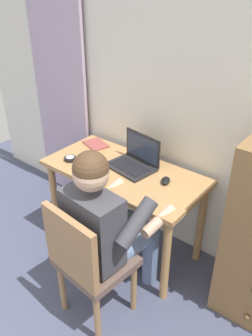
{
  "coord_description": "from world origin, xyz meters",
  "views": [
    {
      "loc": [
        0.98,
        0.15,
        2.02
      ],
      "look_at": [
        -0.29,
        1.74,
        0.82
      ],
      "focal_mm": 36.99,
      "sensor_mm": 36.0,
      "label": 1
    }
  ],
  "objects_px": {
    "person_seated": "(108,222)",
    "laptop": "(135,160)",
    "chair": "(87,260)",
    "notebook_pad": "(96,144)",
    "computer_mouse": "(166,181)",
    "desk": "(124,183)",
    "desk_clock": "(70,159)"
  },
  "relations": [
    {
      "from": "computer_mouse",
      "to": "person_seated",
      "type": "bearing_deg",
      "value": -120.55
    },
    {
      "from": "person_seated",
      "to": "notebook_pad",
      "type": "height_order",
      "value": "person_seated"
    },
    {
      "from": "desk_clock",
      "to": "laptop",
      "type": "bearing_deg",
      "value": 28.22
    },
    {
      "from": "laptop",
      "to": "chair",
      "type": "bearing_deg",
      "value": -73.36
    },
    {
      "from": "desk",
      "to": "desk_clock",
      "type": "relative_size",
      "value": 13.39
    },
    {
      "from": "desk",
      "to": "chair",
      "type": "relative_size",
      "value": 1.37
    },
    {
      "from": "computer_mouse",
      "to": "desk_clock",
      "type": "distance_m",
      "value": 0.77
    },
    {
      "from": "chair",
      "to": "notebook_pad",
      "type": "relative_size",
      "value": 4.19
    },
    {
      "from": "chair",
      "to": "desk_clock",
      "type": "relative_size",
      "value": 9.78
    },
    {
      "from": "person_seated",
      "to": "desk_clock",
      "type": "height_order",
      "value": "person_seated"
    },
    {
      "from": "desk",
      "to": "laptop",
      "type": "distance_m",
      "value": 0.19
    },
    {
      "from": "desk",
      "to": "desk_clock",
      "type": "bearing_deg",
      "value": -160.75
    },
    {
      "from": "notebook_pad",
      "to": "laptop",
      "type": "bearing_deg",
      "value": 7.92
    },
    {
      "from": "person_seated",
      "to": "notebook_pad",
      "type": "bearing_deg",
      "value": 137.39
    },
    {
      "from": "laptop",
      "to": "computer_mouse",
      "type": "relative_size",
      "value": 3.73
    },
    {
      "from": "computer_mouse",
      "to": "notebook_pad",
      "type": "relative_size",
      "value": 0.48
    },
    {
      "from": "notebook_pad",
      "to": "person_seated",
      "type": "bearing_deg",
      "value": -24.91
    },
    {
      "from": "person_seated",
      "to": "chair",
      "type": "bearing_deg",
      "value": -94.41
    },
    {
      "from": "desk",
      "to": "notebook_pad",
      "type": "xyz_separation_m",
      "value": [
        -0.44,
        0.17,
        0.12
      ]
    },
    {
      "from": "person_seated",
      "to": "desk_clock",
      "type": "bearing_deg",
      "value": 153.91
    },
    {
      "from": "chair",
      "to": "desk_clock",
      "type": "bearing_deg",
      "value": 142.26
    },
    {
      "from": "laptop",
      "to": "notebook_pad",
      "type": "relative_size",
      "value": 1.78
    },
    {
      "from": "person_seated",
      "to": "desk_clock",
      "type": "relative_size",
      "value": 13.31
    },
    {
      "from": "person_seated",
      "to": "laptop",
      "type": "distance_m",
      "value": 0.63
    },
    {
      "from": "computer_mouse",
      "to": "notebook_pad",
      "type": "height_order",
      "value": "computer_mouse"
    },
    {
      "from": "notebook_pad",
      "to": "computer_mouse",
      "type": "bearing_deg",
      "value": 8.55
    },
    {
      "from": "laptop",
      "to": "desk_clock",
      "type": "distance_m",
      "value": 0.5
    },
    {
      "from": "computer_mouse",
      "to": "desk",
      "type": "bearing_deg",
      "value": 164.76
    },
    {
      "from": "laptop",
      "to": "desk",
      "type": "bearing_deg",
      "value": -106.57
    },
    {
      "from": "person_seated",
      "to": "laptop",
      "type": "relative_size",
      "value": 3.21
    },
    {
      "from": "chair",
      "to": "laptop",
      "type": "height_order",
      "value": "laptop"
    },
    {
      "from": "chair",
      "to": "laptop",
      "type": "relative_size",
      "value": 2.36
    }
  ]
}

